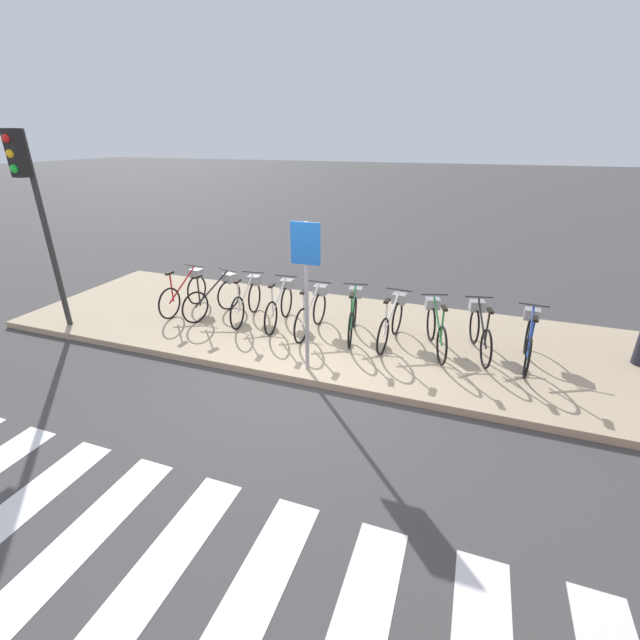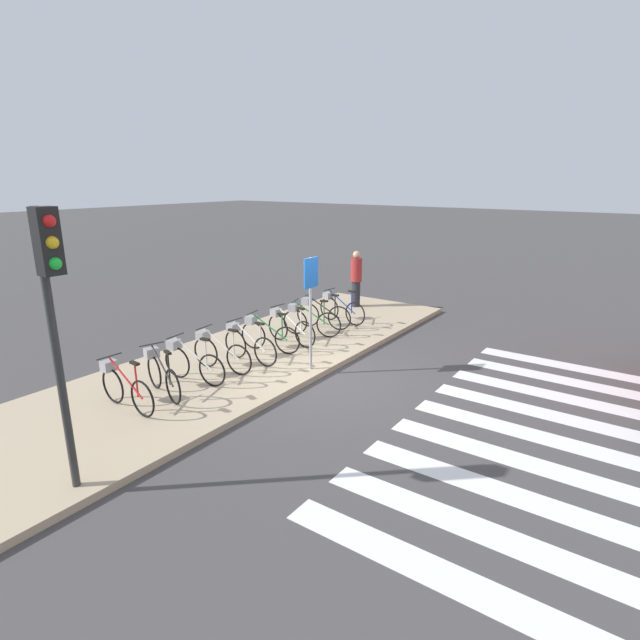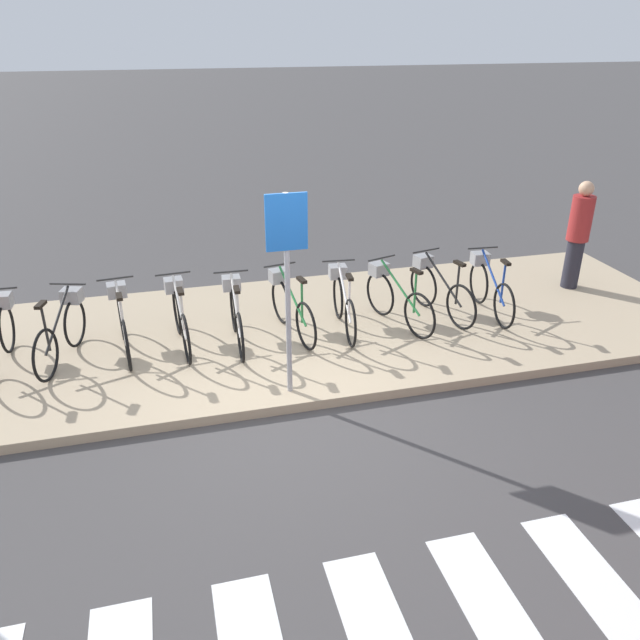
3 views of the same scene
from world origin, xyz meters
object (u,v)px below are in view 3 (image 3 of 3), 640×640
Objects in this scene: parked_bicycle_1 at (63,328)px; parked_bicycle_5 at (290,304)px; parked_bicycle_3 at (180,315)px; pedestrian at (578,233)px; parked_bicycle_6 at (343,300)px; parked_bicycle_9 at (489,285)px; parked_bicycle_4 at (236,313)px; parked_bicycle_2 at (122,320)px; sign_post at (287,263)px; parked_bicycle_8 at (438,287)px; parked_bicycle_7 at (395,295)px.

parked_bicycle_1 is 0.98× the size of parked_bicycle_5.
pedestrian is (6.17, 0.47, 0.48)m from parked_bicycle_3.
parked_bicycle_6 is 1.00× the size of parked_bicycle_9.
parked_bicycle_1 is at bearing -179.06° from parked_bicycle_3.
parked_bicycle_4 is 0.89× the size of pedestrian.
parked_bicycle_2 is at bearing 179.10° from parked_bicycle_3.
sign_post is (0.43, -1.40, 1.16)m from parked_bicycle_4.
sign_post reaches higher than parked_bicycle_8.
sign_post reaches higher than parked_bicycle_5.
pedestrian is at bearing 17.00° from parked_bicycle_9.
parked_bicycle_1 is 0.71m from parked_bicycle_2.
parked_bicycle_5 is 1.92m from sign_post.
parked_bicycle_7 is at bearing -169.28° from parked_bicycle_8.
parked_bicycle_6 is (1.48, 0.05, 0.00)m from parked_bicycle_4.
parked_bicycle_5 is (1.47, -0.02, 0.00)m from parked_bicycle_3.
parked_bicycle_8 is at bearing 0.28° from parked_bicycle_2.
parked_bicycle_2 is 1.00× the size of parked_bicycle_4.
parked_bicycle_9 is at bearing 1.08° from parked_bicycle_7.
parked_bicycle_2 is 3.67m from parked_bicycle_7.
parked_bicycle_9 is at bearing -0.96° from parked_bicycle_3.
parked_bicycle_5 is 0.88× the size of pedestrian.
parked_bicycle_6 is (3.63, -0.04, 0.00)m from parked_bicycle_1.
parked_bicycle_6 is at bearing -0.69° from parked_bicycle_1.
parked_bicycle_5 and parked_bicycle_6 have the same top height.
parked_bicycle_6 is (0.73, -0.05, 0.00)m from parked_bicycle_5.
parked_bicycle_8 is 2.60m from pedestrian.
parked_bicycle_2 is at bearing 140.69° from sign_post.
parked_bicycle_1 is 5.84m from parked_bicycle_9.
parked_bicycle_4 is 1.48m from parked_bicycle_6.
parked_bicycle_2 and parked_bicycle_4 have the same top height.
pedestrian is (5.45, 0.58, 0.48)m from parked_bicycle_4.
parked_bicycle_9 is 0.66× the size of sign_post.
parked_bicycle_6 is at bearing -1.54° from parked_bicycle_2.
sign_post reaches higher than parked_bicycle_3.
parked_bicycle_9 is at bearing 23.85° from sign_post.
parked_bicycle_9 is (4.40, -0.07, 0.00)m from parked_bicycle_3.
pedestrian is 0.74× the size of sign_post.
pedestrian reaches higher than parked_bicycle_6.
parked_bicycle_6 is at bearing -176.09° from parked_bicycle_8.
parked_bicycle_7 is (0.75, -0.03, 0.00)m from parked_bicycle_6.
parked_bicycle_6 and parked_bicycle_9 have the same top height.
parked_bicycle_3 and parked_bicycle_7 have the same top height.
parked_bicycle_9 is (2.94, -0.06, 0.00)m from parked_bicycle_5.
parked_bicycle_8 is at bearing 1.25° from parked_bicycle_5.
parked_bicycle_4 is 2.94m from parked_bicycle_8.
parked_bicycle_3 is 0.89× the size of pedestrian.
parked_bicycle_5 and parked_bicycle_7 have the same top height.
pedestrian reaches higher than parked_bicycle_8.
parked_bicycle_3 is at bearing 179.04° from parked_bicycle_9.
parked_bicycle_9 is at bearing -0.49° from parked_bicycle_1.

